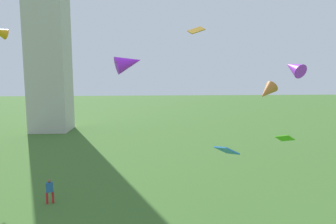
% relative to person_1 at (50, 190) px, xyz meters
% --- Properties ---
extents(person_1, '(0.51, 0.38, 1.71)m').
position_rel_person_1_xyz_m(person_1, '(0.00, 0.00, 0.00)').
color(person_1, red).
rests_on(person_1, ground_plane).
extents(kite_flying_2, '(1.02, 1.05, 0.63)m').
position_rel_person_1_xyz_m(kite_flying_2, '(15.12, -2.67, 3.96)').
color(kite_flying_2, '#49BB15').
extents(kite_flying_3, '(1.45, 1.06, 0.78)m').
position_rel_person_1_xyz_m(kite_flying_3, '(10.75, 4.73, 11.38)').
color(kite_flying_3, '#B7811A').
extents(kite_flying_4, '(2.56, 2.17, 2.08)m').
position_rel_person_1_xyz_m(kite_flying_4, '(18.42, 8.61, 6.10)').
color(kite_flying_4, '#C16E2C').
extents(kite_flying_5, '(2.18, 1.64, 1.59)m').
position_rel_person_1_xyz_m(kite_flying_5, '(5.50, 0.43, 8.61)').
color(kite_flying_5, '#AA24F1').
extents(kite_flying_7, '(1.60, 2.06, 1.58)m').
position_rel_person_1_xyz_m(kite_flying_7, '(17.47, 1.46, 8.32)').
color(kite_flying_7, '#A932E9').
extents(kite_flying_8, '(1.44, 1.71, 0.86)m').
position_rel_person_1_xyz_m(kite_flying_8, '(11.82, -1.49, 2.94)').
color(kite_flying_8, blue).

